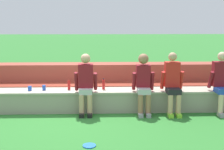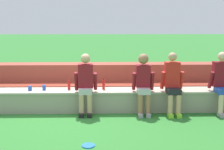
% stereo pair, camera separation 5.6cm
% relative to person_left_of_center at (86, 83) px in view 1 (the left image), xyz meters
% --- Properties ---
extents(ground_plane, '(80.00, 80.00, 0.00)m').
position_rel_person_left_of_center_xyz_m(ground_plane, '(-0.35, 0.02, -0.72)').
color(ground_plane, '#2D752D').
extents(stone_seating_wall, '(7.86, 0.59, 0.49)m').
position_rel_person_left_of_center_xyz_m(stone_seating_wall, '(-0.35, 0.29, -0.46)').
color(stone_seating_wall, gray).
rests_on(stone_seating_wall, ground).
extents(brick_bleachers, '(10.88, 1.13, 0.90)m').
position_rel_person_left_of_center_xyz_m(brick_bleachers, '(-0.35, 1.48, -0.34)').
color(brick_bleachers, maroon).
rests_on(brick_bleachers, ground).
extents(person_left_of_center, '(0.50, 0.47, 1.35)m').
position_rel_person_left_of_center_xyz_m(person_left_of_center, '(0.00, 0.00, 0.00)').
color(person_left_of_center, tan).
rests_on(person_left_of_center, ground).
extents(person_center, '(0.49, 0.55, 1.34)m').
position_rel_person_left_of_center_xyz_m(person_center, '(1.27, 0.01, 0.00)').
color(person_center, '#996B4C').
rests_on(person_center, ground).
extents(person_right_of_center, '(0.50, 0.57, 1.37)m').
position_rel_person_left_of_center_xyz_m(person_right_of_center, '(1.92, 0.00, -0.00)').
color(person_right_of_center, tan).
rests_on(person_right_of_center, ground).
extents(person_far_right, '(0.55, 0.60, 1.37)m').
position_rel_person_left_of_center_xyz_m(person_far_right, '(3.04, 0.02, 0.01)').
color(person_far_right, beige).
rests_on(person_far_right, ground).
extents(water_bottle_mid_left, '(0.06, 0.06, 0.22)m').
position_rel_person_left_of_center_xyz_m(water_bottle_mid_left, '(-0.41, 0.34, -0.12)').
color(water_bottle_mid_left, red).
rests_on(water_bottle_mid_left, stone_seating_wall).
extents(water_bottle_near_left, '(0.06, 0.06, 0.25)m').
position_rel_person_left_of_center_xyz_m(water_bottle_near_left, '(0.39, 0.34, -0.11)').
color(water_bottle_near_left, red).
rests_on(water_bottle_near_left, stone_seating_wall).
extents(plastic_cup_left_end, '(0.09, 0.09, 0.10)m').
position_rel_person_left_of_center_xyz_m(plastic_cup_left_end, '(-1.29, 0.26, -0.18)').
color(plastic_cup_left_end, blue).
rests_on(plastic_cup_left_end, stone_seating_wall).
extents(plastic_cup_middle, '(0.08, 0.08, 0.12)m').
position_rel_person_left_of_center_xyz_m(plastic_cup_middle, '(-0.97, 0.29, -0.17)').
color(plastic_cup_middle, blue).
rests_on(plastic_cup_middle, stone_seating_wall).
extents(frisbee, '(0.22, 0.22, 0.02)m').
position_rel_person_left_of_center_xyz_m(frisbee, '(0.14, -1.76, -0.71)').
color(frisbee, blue).
rests_on(frisbee, ground).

